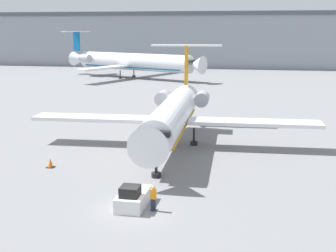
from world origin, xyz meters
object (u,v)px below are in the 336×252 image
pushback_tug (133,198)px  worker_near_tug (153,198)px  traffic_cone_left (50,163)px  airplane_parked_far_left (131,62)px  airplane_main (173,114)px

pushback_tug → worker_near_tug: 1.67m
traffic_cone_left → airplane_parked_far_left: size_ratio=0.02×
pushback_tug → worker_near_tug: size_ratio=2.08×
airplane_main → traffic_cone_left: airplane_main is taller
worker_near_tug → airplane_parked_far_left: (-23.56, 81.10, 3.07)m
pushback_tug → airplane_parked_far_left: airplane_parked_far_left is taller
traffic_cone_left → worker_near_tug: bearing=-35.9°
airplane_parked_far_left → airplane_main: bearing=-71.1°
worker_near_tug → airplane_parked_far_left: 84.51m
airplane_main → airplane_parked_far_left: airplane_parked_far_left is taller
pushback_tug → worker_near_tug: (1.54, -0.55, 0.31)m
airplane_parked_far_left → pushback_tug: bearing=-74.7°
airplane_main → traffic_cone_left: (-9.34, -9.44, -3.05)m
traffic_cone_left → airplane_parked_far_left: bearing=99.7°
airplane_main → traffic_cone_left: size_ratio=36.82×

